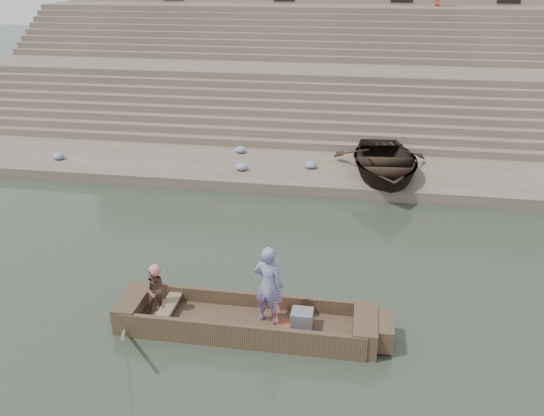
% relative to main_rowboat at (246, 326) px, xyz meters
% --- Properties ---
extents(ground, '(120.00, 120.00, 0.00)m').
position_rel_main_rowboat_xyz_m(ground, '(-0.91, 1.75, -0.11)').
color(ground, '#2A3527').
rests_on(ground, ground).
extents(lower_landing, '(32.00, 4.00, 0.40)m').
position_rel_main_rowboat_xyz_m(lower_landing, '(-0.91, 9.75, 0.09)').
color(lower_landing, '#82705C').
rests_on(lower_landing, ground).
extents(mid_landing, '(32.00, 3.00, 2.80)m').
position_rel_main_rowboat_xyz_m(mid_landing, '(-0.91, 17.25, 1.29)').
color(mid_landing, '#82705C').
rests_on(mid_landing, ground).
extents(upper_landing, '(32.00, 3.00, 5.20)m').
position_rel_main_rowboat_xyz_m(upper_landing, '(-0.91, 24.25, 2.49)').
color(upper_landing, '#82705C').
rests_on(upper_landing, ground).
extents(ghat_steps, '(32.00, 11.00, 5.20)m').
position_rel_main_rowboat_xyz_m(ghat_steps, '(-0.91, 18.94, 1.69)').
color(ghat_steps, '#82705C').
rests_on(ghat_steps, ground).
extents(main_rowboat, '(5.00, 1.30, 0.22)m').
position_rel_main_rowboat_xyz_m(main_rowboat, '(0.00, 0.00, 0.00)').
color(main_rowboat, brown).
rests_on(main_rowboat, ground).
extents(rowboat_trim, '(6.04, 2.63, 1.81)m').
position_rel_main_rowboat_xyz_m(rowboat_trim, '(0.21, -0.01, 0.20)').
color(rowboat_trim, brown).
rests_on(rowboat_trim, ground).
extents(standing_man, '(0.74, 0.58, 1.80)m').
position_rel_main_rowboat_xyz_m(standing_man, '(0.48, 0.12, 1.01)').
color(standing_man, navy).
rests_on(standing_man, main_rowboat).
extents(rowing_man, '(0.68, 0.62, 1.14)m').
position_rel_main_rowboat_xyz_m(rowing_man, '(-1.98, 0.03, 0.68)').
color(rowing_man, '#22674B').
rests_on(rowing_man, main_rowboat).
extents(television, '(0.46, 0.42, 0.40)m').
position_rel_main_rowboat_xyz_m(television, '(1.21, 0.00, 0.31)').
color(television, slate).
rests_on(television, main_rowboat).
extents(beached_rowboat, '(3.89, 5.15, 1.01)m').
position_rel_main_rowboat_xyz_m(beached_rowboat, '(3.10, 9.29, 0.79)').
color(beached_rowboat, '#2D2116').
rests_on(beached_rowboat, lower_landing).
extents(cloth_bundles, '(10.20, 2.47, 0.26)m').
position_rel_main_rowboat_xyz_m(cloth_bundles, '(-3.35, 9.68, 0.42)').
color(cloth_bundles, '#3F5999').
rests_on(cloth_bundles, lower_landing).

